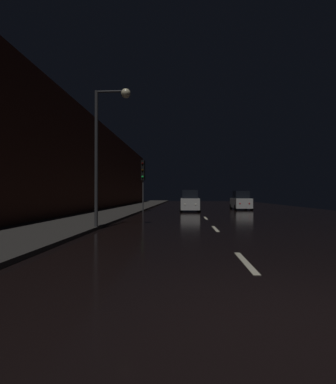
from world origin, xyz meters
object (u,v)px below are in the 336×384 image
Objects in this scene: car_parked_right_far at (241,201)px; streetlamp_overhead at (106,135)px; traffic_light_far_left at (143,174)px; car_approaching_headlights at (190,202)px.

streetlamp_overhead is at bearing 151.16° from car_parked_right_far.
car_parked_right_far is (10.04, 4.25, -2.64)m from traffic_light_far_left.
traffic_light_far_left is 1.18× the size of car_approaching_headlights.
car_approaching_headlights is (4.19, 14.46, -3.48)m from streetlamp_overhead.
traffic_light_far_left is 1.22× the size of car_parked_right_far.
car_parked_right_far is at bearing 120.30° from car_approaching_headlights.
traffic_light_far_left is 0.74× the size of streetlamp_overhead.
car_parked_right_far is at bearing 120.49° from traffic_light_far_left.
traffic_light_far_left is at bearing -77.42° from car_approaching_headlights.
traffic_light_far_left is 5.27m from car_approaching_headlights.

